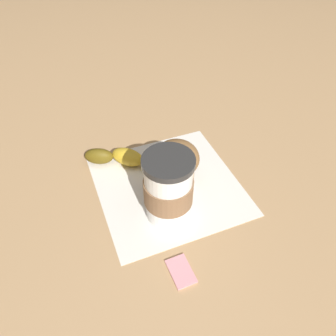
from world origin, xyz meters
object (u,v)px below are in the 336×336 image
Objects in this scene: muffin at (176,165)px; sugar_packet at (181,271)px; coffee_cup at (168,188)px; banana at (127,159)px.

sugar_packet is (-0.16, 0.06, -0.05)m from muffin.
coffee_cup reaches higher than banana.
coffee_cup is 0.06m from muffin.
coffee_cup is 1.26× the size of muffin.
muffin is at bearing -33.03° from coffee_cup.
banana is at bearing 14.47° from coffee_cup.
muffin is 0.66× the size of banana.
muffin is at bearing -18.82° from sugar_packet.
muffin is 1.97× the size of sugar_packet.
sugar_packet is at bearing 161.18° from muffin.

